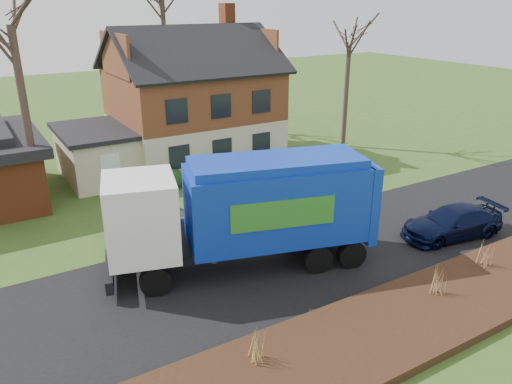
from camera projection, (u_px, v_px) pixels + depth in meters
ground at (298, 257)px, 19.61m from camera, size 120.00×120.00×0.00m
road at (298, 257)px, 19.60m from camera, size 80.00×7.00×0.02m
mulch_verge at (399, 324)px, 15.32m from camera, size 80.00×3.50×0.30m
main_house at (185, 96)px, 29.99m from camera, size 12.95×8.95×9.26m
garbage_truck at (249, 207)px, 18.08m from camera, size 10.13×5.18×4.19m
silver_sedan at (167, 228)px, 20.31m from camera, size 4.70×1.65×1.54m
navy_wagon at (452, 222)px, 21.08m from camera, size 4.73×2.54×1.30m
tree_front_east at (350, 27)px, 31.62m from camera, size 3.46×3.46×9.60m
grass_clump_west at (257, 346)px, 13.37m from camera, size 0.35×0.29×0.92m
grass_clump_mid at (438, 281)px, 16.43m from camera, size 0.36×0.29×1.00m
grass_clump_east at (485, 254)px, 18.19m from camera, size 0.37×0.31×0.93m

